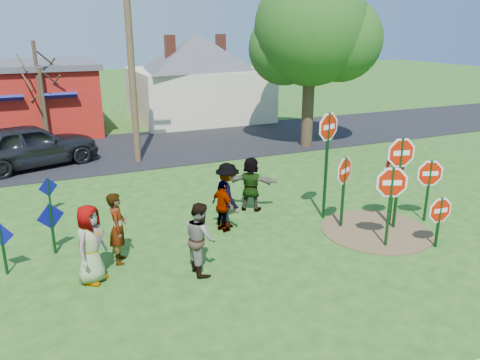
% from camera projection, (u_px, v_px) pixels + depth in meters
% --- Properties ---
extents(ground, '(120.00, 120.00, 0.00)m').
position_uv_depth(ground, '(221.00, 244.00, 12.88)').
color(ground, '#204F16').
rests_on(ground, ground).
extents(road, '(120.00, 7.50, 0.04)m').
position_uv_depth(road, '(135.00, 149.00, 22.89)').
color(road, black).
rests_on(road, ground).
extents(dirt_patch, '(3.20, 3.20, 0.03)m').
position_uv_depth(dirt_patch, '(376.00, 230.00, 13.72)').
color(dirt_patch, brown).
rests_on(dirt_patch, ground).
extents(red_building, '(9.40, 7.69, 3.90)m').
position_uv_depth(red_building, '(9.00, 98.00, 25.84)').
color(red_building, maroon).
rests_on(red_building, ground).
extents(cream_house, '(9.40, 9.40, 6.50)m').
position_uv_depth(cream_house, '(198.00, 73.00, 29.75)').
color(cream_house, beige).
rests_on(cream_house, ground).
extents(stop_sign_a, '(1.05, 0.48, 2.40)m').
position_uv_depth(stop_sign_a, '(391.00, 189.00, 12.26)').
color(stop_sign_a, '#0F3916').
rests_on(stop_sign_a, ground).
extents(stop_sign_b, '(1.10, 0.39, 3.48)m').
position_uv_depth(stop_sign_b, '(328.00, 139.00, 13.88)').
color(stop_sign_b, '#0F3916').
rests_on(stop_sign_b, ground).
extents(stop_sign_c, '(1.02, 0.10, 2.39)m').
position_uv_depth(stop_sign_c, '(394.00, 173.00, 13.61)').
color(stop_sign_c, '#0F3916').
rests_on(stop_sign_c, ground).
extents(stop_sign_d, '(1.15, 0.23, 2.90)m').
position_uv_depth(stop_sign_d, '(400.00, 161.00, 13.28)').
color(stop_sign_d, '#0F3916').
rests_on(stop_sign_d, ground).
extents(stop_sign_e, '(0.96, 0.10, 1.55)m').
position_uv_depth(stop_sign_e, '(440.00, 213.00, 12.42)').
color(stop_sign_e, '#0F3916').
rests_on(stop_sign_e, ground).
extents(stop_sign_f, '(1.04, 0.38, 2.08)m').
position_uv_depth(stop_sign_f, '(430.00, 177.00, 14.02)').
color(stop_sign_f, '#0F3916').
rests_on(stop_sign_f, ground).
extents(stop_sign_g, '(1.00, 0.51, 2.31)m').
position_uv_depth(stop_sign_g, '(344.00, 177.00, 13.52)').
color(stop_sign_g, '#0F3916').
rests_on(stop_sign_g, ground).
extents(blue_diamond_b, '(0.58, 0.27, 1.35)m').
position_uv_depth(blue_diamond_b, '(2.00, 242.00, 11.06)').
color(blue_diamond_b, '#0F3916').
rests_on(blue_diamond_b, ground).
extents(blue_diamond_c, '(0.68, 0.30, 1.42)m').
position_uv_depth(blue_diamond_c, '(52.00, 223.00, 12.10)').
color(blue_diamond_c, '#0F3916').
rests_on(blue_diamond_c, ground).
extents(blue_diamond_d, '(0.59, 0.29, 1.18)m').
position_uv_depth(blue_diamond_d, '(49.00, 191.00, 14.88)').
color(blue_diamond_d, '#0F3916').
rests_on(blue_diamond_d, ground).
extents(person_a, '(1.06, 1.10, 1.90)m').
position_uv_depth(person_a, '(91.00, 244.00, 10.72)').
color(person_a, '#35457C').
rests_on(person_a, ground).
extents(person_b, '(0.59, 0.76, 1.85)m').
position_uv_depth(person_b, '(118.00, 228.00, 11.65)').
color(person_b, '#297F66').
rests_on(person_b, ground).
extents(person_c, '(0.71, 0.89, 1.79)m').
position_uv_depth(person_c, '(200.00, 238.00, 11.18)').
color(person_c, brown).
rests_on(person_c, ground).
extents(person_d, '(0.75, 1.27, 1.95)m').
position_uv_depth(person_d, '(228.00, 195.00, 13.80)').
color(person_d, '#333338').
rests_on(person_d, ground).
extents(person_e, '(0.64, 0.98, 1.55)m').
position_uv_depth(person_e, '(223.00, 206.00, 13.50)').
color(person_e, '#422754').
rests_on(person_e, ground).
extents(person_f, '(1.66, 1.39, 1.79)m').
position_uv_depth(person_f, '(251.00, 184.00, 15.04)').
color(person_f, '#235536').
rests_on(person_f, ground).
extents(suv, '(5.88, 3.78, 1.86)m').
position_uv_depth(suv, '(30.00, 145.00, 19.65)').
color(suv, '#2C2C31').
rests_on(suv, road).
extents(utility_pole, '(2.23, 0.28, 9.12)m').
position_uv_depth(utility_pole, '(130.00, 50.00, 19.27)').
color(utility_pole, '#4C3823').
rests_on(utility_pole, ground).
extents(leafy_tree, '(5.87, 5.35, 8.34)m').
position_uv_depth(leafy_tree, '(314.00, 35.00, 21.92)').
color(leafy_tree, '#382819').
rests_on(leafy_tree, ground).
extents(bare_tree_east, '(1.80, 1.80, 5.10)m').
position_uv_depth(bare_tree_east, '(38.00, 79.00, 22.94)').
color(bare_tree_east, '#382819').
rests_on(bare_tree_east, ground).
extents(bare_tree_extra, '(1.80, 1.80, 3.85)m').
position_uv_depth(bare_tree_extra, '(43.00, 96.00, 22.92)').
color(bare_tree_extra, '#382819').
rests_on(bare_tree_extra, ground).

